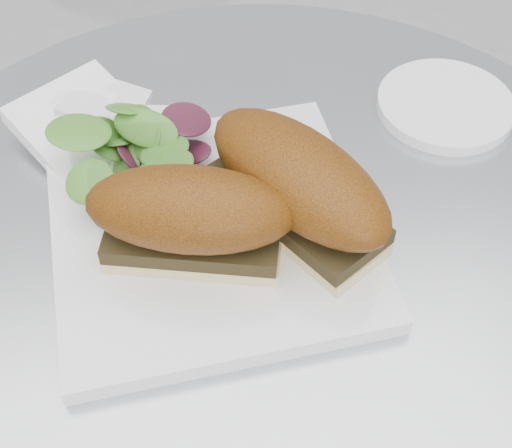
{
  "coord_description": "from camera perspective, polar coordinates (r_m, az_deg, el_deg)",
  "views": [
    {
      "loc": [
        -0.06,
        -0.35,
        1.18
      ],
      "look_at": [
        -0.01,
        -0.01,
        0.77
      ],
      "focal_mm": 50.0,
      "sensor_mm": 36.0,
      "label": 1
    }
  ],
  "objects": [
    {
      "name": "napkin",
      "position": [
        0.67,
        -11.84,
        6.81
      ],
      "size": [
        0.17,
        0.17,
        0.02
      ],
      "primitive_type": null,
      "rotation": [
        0.0,
        0.0,
        0.3
      ],
      "color": "white",
      "rests_on": "table"
    },
    {
      "name": "salad",
      "position": [
        0.6,
        -9.78,
        6.02
      ],
      "size": [
        0.11,
        0.11,
        0.05
      ],
      "primitive_type": null,
      "color": "#56842B",
      "rests_on": "plate"
    },
    {
      "name": "plate",
      "position": [
        0.58,
        -3.67,
        -0.5
      ],
      "size": [
        0.27,
        0.27,
        0.02
      ],
      "primitive_type": "cube",
      "rotation": [
        0.0,
        0.0,
        0.07
      ],
      "color": "white",
      "rests_on": "table"
    },
    {
      "name": "table",
      "position": [
        0.78,
        0.35,
        -12.99
      ],
      "size": [
        0.7,
        0.7,
        0.73
      ],
      "color": "#A7AAAE",
      "rests_on": "ground"
    },
    {
      "name": "sandwich_right",
      "position": [
        0.54,
        3.37,
        3.22
      ],
      "size": [
        0.16,
        0.19,
        0.08
      ],
      "rotation": [
        0.0,
        0.0,
        -1.0
      ],
      "color": "beige",
      "rests_on": "plate"
    },
    {
      "name": "saucer",
      "position": [
        0.71,
        14.91,
        9.19
      ],
      "size": [
        0.13,
        0.13,
        0.01
      ],
      "primitive_type": "cylinder",
      "color": "white",
      "rests_on": "table"
    },
    {
      "name": "sandwich_left",
      "position": [
        0.52,
        -5.25,
        0.55
      ],
      "size": [
        0.17,
        0.11,
        0.08
      ],
      "rotation": [
        0.0,
        0.0,
        -0.26
      ],
      "color": "beige",
      "rests_on": "plate"
    }
  ]
}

